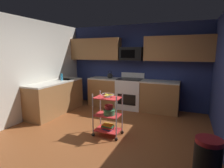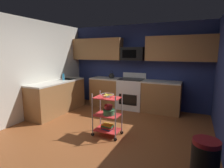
{
  "view_description": "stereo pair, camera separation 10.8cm",
  "coord_description": "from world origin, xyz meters",
  "px_view_note": "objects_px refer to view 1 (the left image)",
  "views": [
    {
      "loc": [
        1.6,
        -3.22,
        1.74
      ],
      "look_at": [
        0.05,
        0.42,
        1.05
      ],
      "focal_mm": 29.01,
      "sensor_mm": 36.0,
      "label": 1
    },
    {
      "loc": [
        1.7,
        -3.17,
        1.74
      ],
      "look_at": [
        0.05,
        0.42,
        1.05
      ],
      "focal_mm": 29.01,
      "sensor_mm": 36.0,
      "label": 2
    }
  ],
  "objects_px": {
    "rolling_cart": "(108,115)",
    "fruit_bowl": "(108,95)",
    "oven_range": "(130,93)",
    "book_stack": "(108,127)",
    "trash_can": "(207,163)",
    "mixing_bowl_small": "(109,107)",
    "dish_soap_bottle": "(62,77)",
    "kettle": "(110,76)",
    "microwave": "(131,54)",
    "mixing_bowl_large": "(109,112)"
  },
  "relations": [
    {
      "from": "fruit_bowl",
      "to": "mixing_bowl_large",
      "type": "height_order",
      "value": "fruit_bowl"
    },
    {
      "from": "mixing_bowl_small",
      "to": "trash_can",
      "type": "xyz_separation_m",
      "value": [
        1.79,
        -0.87,
        -0.29
      ]
    },
    {
      "from": "mixing_bowl_small",
      "to": "kettle",
      "type": "height_order",
      "value": "kettle"
    },
    {
      "from": "rolling_cart",
      "to": "trash_can",
      "type": "xyz_separation_m",
      "value": [
        1.8,
        -0.84,
        -0.12
      ]
    },
    {
      "from": "oven_range",
      "to": "book_stack",
      "type": "xyz_separation_m",
      "value": [
        0.16,
        -2.02,
        -0.29
      ]
    },
    {
      "from": "mixing_bowl_large",
      "to": "oven_range",
      "type": "bearing_deg",
      "value": 95.38
    },
    {
      "from": "fruit_bowl",
      "to": "oven_range",
      "type": "bearing_deg",
      "value": 94.4
    },
    {
      "from": "mixing_bowl_small",
      "to": "dish_soap_bottle",
      "type": "xyz_separation_m",
      "value": [
        -1.99,
        1.0,
        0.4
      ]
    },
    {
      "from": "kettle",
      "to": "mixing_bowl_small",
      "type": "bearing_deg",
      "value": -66.95
    },
    {
      "from": "microwave",
      "to": "kettle",
      "type": "relative_size",
      "value": 2.65
    },
    {
      "from": "microwave",
      "to": "dish_soap_bottle",
      "type": "distance_m",
      "value": 2.23
    },
    {
      "from": "mixing_bowl_large",
      "to": "microwave",
      "type": "bearing_deg",
      "value": 95.13
    },
    {
      "from": "rolling_cart",
      "to": "book_stack",
      "type": "height_order",
      "value": "rolling_cart"
    },
    {
      "from": "fruit_bowl",
      "to": "dish_soap_bottle",
      "type": "xyz_separation_m",
      "value": [
        -1.97,
        1.03,
        0.14
      ]
    },
    {
      "from": "book_stack",
      "to": "rolling_cart",
      "type": "bearing_deg",
      "value": 90.0
    },
    {
      "from": "microwave",
      "to": "book_stack",
      "type": "bearing_deg",
      "value": -85.81
    },
    {
      "from": "rolling_cart",
      "to": "dish_soap_bottle",
      "type": "relative_size",
      "value": 4.57
    },
    {
      "from": "fruit_bowl",
      "to": "kettle",
      "type": "xyz_separation_m",
      "value": [
        -0.83,
        2.02,
        0.12
      ]
    },
    {
      "from": "rolling_cart",
      "to": "fruit_bowl",
      "type": "height_order",
      "value": "rolling_cart"
    },
    {
      "from": "rolling_cart",
      "to": "mixing_bowl_large",
      "type": "relative_size",
      "value": 3.63
    },
    {
      "from": "rolling_cart",
      "to": "trash_can",
      "type": "height_order",
      "value": "rolling_cart"
    },
    {
      "from": "mixing_bowl_large",
      "to": "kettle",
      "type": "bearing_deg",
      "value": 113.3
    },
    {
      "from": "rolling_cart",
      "to": "fruit_bowl",
      "type": "xyz_separation_m",
      "value": [
        -0.0,
        -0.0,
        0.42
      ]
    },
    {
      "from": "mixing_bowl_large",
      "to": "dish_soap_bottle",
      "type": "xyz_separation_m",
      "value": [
        -2.01,
        1.03,
        0.5
      ]
    },
    {
      "from": "fruit_bowl",
      "to": "trash_can",
      "type": "height_order",
      "value": "fruit_bowl"
    },
    {
      "from": "book_stack",
      "to": "oven_range",
      "type": "bearing_deg",
      "value": 94.4
    },
    {
      "from": "kettle",
      "to": "dish_soap_bottle",
      "type": "xyz_separation_m",
      "value": [
        -1.14,
        -0.99,
        0.02
      ]
    },
    {
      "from": "dish_soap_bottle",
      "to": "microwave",
      "type": "bearing_deg",
      "value": 31.23
    },
    {
      "from": "kettle",
      "to": "dish_soap_bottle",
      "type": "relative_size",
      "value": 1.32
    },
    {
      "from": "fruit_bowl",
      "to": "dish_soap_bottle",
      "type": "height_order",
      "value": "dish_soap_bottle"
    },
    {
      "from": "book_stack",
      "to": "fruit_bowl",
      "type": "bearing_deg",
      "value": -161.57
    },
    {
      "from": "microwave",
      "to": "mixing_bowl_large",
      "type": "height_order",
      "value": "microwave"
    },
    {
      "from": "fruit_bowl",
      "to": "kettle",
      "type": "distance_m",
      "value": 2.19
    },
    {
      "from": "oven_range",
      "to": "fruit_bowl",
      "type": "relative_size",
      "value": 4.04
    },
    {
      "from": "mixing_bowl_small",
      "to": "dish_soap_bottle",
      "type": "bearing_deg",
      "value": 153.21
    },
    {
      "from": "mixing_bowl_large",
      "to": "kettle",
      "type": "height_order",
      "value": "kettle"
    },
    {
      "from": "microwave",
      "to": "mixing_bowl_small",
      "type": "relative_size",
      "value": 3.85
    },
    {
      "from": "microwave",
      "to": "rolling_cart",
      "type": "relative_size",
      "value": 0.77
    },
    {
      "from": "oven_range",
      "to": "dish_soap_bottle",
      "type": "distance_m",
      "value": 2.14
    },
    {
      "from": "fruit_bowl",
      "to": "microwave",
      "type": "bearing_deg",
      "value": 94.19
    },
    {
      "from": "book_stack",
      "to": "dish_soap_bottle",
      "type": "xyz_separation_m",
      "value": [
        -1.97,
        1.03,
        0.83
      ]
    },
    {
      "from": "oven_range",
      "to": "book_stack",
      "type": "bearing_deg",
      "value": -85.6
    },
    {
      "from": "kettle",
      "to": "trash_can",
      "type": "bearing_deg",
      "value": -47.34
    },
    {
      "from": "microwave",
      "to": "kettle",
      "type": "height_order",
      "value": "microwave"
    },
    {
      "from": "fruit_bowl",
      "to": "trash_can",
      "type": "bearing_deg",
      "value": -25.07
    },
    {
      "from": "kettle",
      "to": "fruit_bowl",
      "type": "bearing_deg",
      "value": -67.55
    },
    {
      "from": "microwave",
      "to": "oven_range",
      "type": "bearing_deg",
      "value": -89.74
    },
    {
      "from": "dish_soap_bottle",
      "to": "trash_can",
      "type": "relative_size",
      "value": 0.3
    },
    {
      "from": "rolling_cart",
      "to": "kettle",
      "type": "distance_m",
      "value": 2.25
    },
    {
      "from": "oven_range",
      "to": "book_stack",
      "type": "height_order",
      "value": "oven_range"
    }
  ]
}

